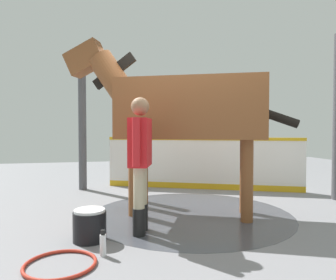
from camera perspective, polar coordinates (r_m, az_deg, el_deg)
ground_plane at (r=4.61m, az=4.85°, el=-13.68°), size 16.00×16.00×0.02m
wet_patch at (r=4.66m, az=4.14°, el=-13.34°), size 2.91×2.91×0.00m
barrier_wall at (r=6.50m, az=6.27°, el=-4.59°), size 3.72×1.71×1.07m
roof_post_near at (r=6.60m, az=-15.42°, el=3.70°), size 0.16×0.16×2.88m
horse at (r=4.52m, az=2.61°, el=5.56°), size 3.20×1.72×2.59m
handler at (r=3.69m, az=-5.10°, el=-2.89°), size 0.35×0.63×1.61m
wash_bucket at (r=3.66m, az=-14.15°, el=-14.88°), size 0.36×0.36×0.35m
bottle_shampoo at (r=3.24m, az=-11.82°, el=-18.14°), size 0.06×0.06×0.25m
bottle_spray at (r=4.38m, az=-14.72°, el=-13.22°), size 0.07×0.07×0.19m
hose_coil at (r=3.16m, az=-19.12°, el=-20.68°), size 0.65×0.65×0.03m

